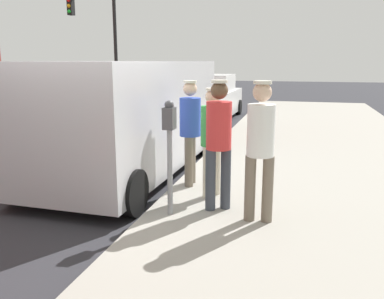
# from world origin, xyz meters

# --- Properties ---
(ground_plane) EXTENTS (80.00, 80.00, 0.00)m
(ground_plane) POSITION_xyz_m (0.00, 0.00, 0.00)
(ground_plane) COLOR #2D2D33
(sidewalk_slab) EXTENTS (5.00, 32.00, 0.15)m
(sidewalk_slab) POSITION_xyz_m (3.50, 0.00, 0.07)
(sidewalk_slab) COLOR #9E998E
(sidewalk_slab) RESTS_ON ground
(parking_meter_near) EXTENTS (0.14, 0.18, 1.52)m
(parking_meter_near) POSITION_xyz_m (1.35, -0.23, 1.18)
(parking_meter_near) COLOR gray
(parking_meter_near) RESTS_ON sidewalk_slab
(pedestrian_in_green) EXTENTS (0.34, 0.34, 1.62)m
(pedestrian_in_green) POSITION_xyz_m (1.73, 0.64, 1.08)
(pedestrian_in_green) COLOR beige
(pedestrian_in_green) RESTS_ON sidewalk_slab
(pedestrian_in_white) EXTENTS (0.36, 0.34, 1.78)m
(pedestrian_in_white) POSITION_xyz_m (2.51, -0.17, 1.18)
(pedestrian_in_white) COLOR #726656
(pedestrian_in_white) RESTS_ON sidewalk_slab
(pedestrian_in_red) EXTENTS (0.34, 0.34, 1.76)m
(pedestrian_in_red) POSITION_xyz_m (1.93, 0.11, 1.17)
(pedestrian_in_red) COLOR #383D47
(pedestrian_in_red) RESTS_ON sidewalk_slab
(pedestrian_in_blue) EXTENTS (0.34, 0.36, 1.70)m
(pedestrian_in_blue) POSITION_xyz_m (1.26, 1.12, 1.13)
(pedestrian_in_blue) COLOR #726656
(pedestrian_in_blue) RESTS_ON sidewalk_slab
(parked_van) EXTENTS (2.26, 5.26, 2.15)m
(parked_van) POSITION_xyz_m (-0.15, 2.00, 1.15)
(parked_van) COLOR #BCBCC1
(parked_van) RESTS_ON ground
(parked_sedan_ahead) EXTENTS (2.00, 4.43, 1.65)m
(parked_sedan_ahead) POSITION_xyz_m (-0.36, 9.84, 0.75)
(parked_sedan_ahead) COLOR white
(parked_sedan_ahead) RESTS_ON ground
(traffic_light_corner) EXTENTS (2.48, 0.42, 5.20)m
(traffic_light_corner) POSITION_xyz_m (-6.30, 12.76, 3.52)
(traffic_light_corner) COLOR black
(traffic_light_corner) RESTS_ON ground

